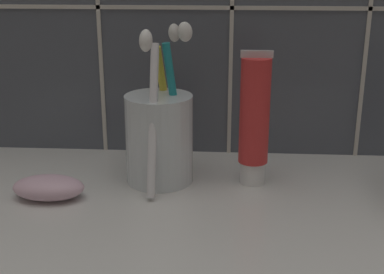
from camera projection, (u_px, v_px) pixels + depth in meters
The scene contains 4 objects.
sink_counter at pixel (212, 223), 55.04cm from camera, with size 67.23×38.25×2.00cm, color silver.
toothbrush_cup at pixel (160, 135), 61.50cm from camera, with size 8.00×13.80×18.64cm.
toothpaste_tube at pixel (254, 119), 60.15cm from camera, with size 3.55×3.38×15.50cm.
soap_bar at pixel (49, 188), 58.03cm from camera, with size 7.83×4.55×2.57cm, color #DBB2C6.
Camera 1 is at (1.09, -49.33, 27.05)cm, focal length 50.00 mm.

